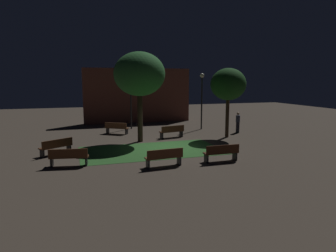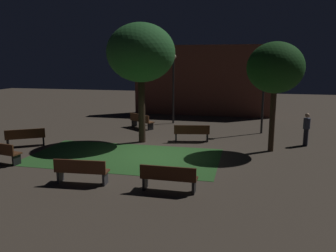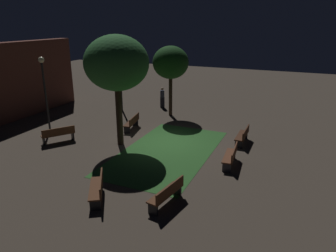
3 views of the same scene
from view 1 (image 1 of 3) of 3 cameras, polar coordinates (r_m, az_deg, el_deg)
The scene contains 14 objects.
ground_plane at distance 18.51m, azimuth 0.31°, elevation -4.08°, with size 60.00×60.00×0.00m, color #473D33.
grass_lawn at distance 17.76m, azimuth -3.11°, elevation -4.63°, with size 8.14×4.41×0.01m, color #2D6028.
bench_by_lamp at distance 14.40m, azimuth -0.71°, elevation -5.83°, with size 1.83×0.62×0.88m.
bench_near_trees at distance 15.51m, azimuth 10.05°, elevation -4.90°, with size 1.80×0.48×0.88m.
bench_back_row at distance 21.55m, azimuth 0.77°, elevation -0.95°, with size 1.86×0.81×0.88m.
bench_lawn_edge at distance 23.40m, azimuth -9.66°, elevation -0.31°, with size 1.75×1.42×0.88m.
bench_front_left at distance 15.20m, azimuth -18.19°, elevation -5.49°, with size 1.86×0.78×0.88m.
bench_corner at distance 17.76m, azimuth -20.26°, elevation -3.58°, with size 1.78×1.37×0.88m.
tree_right_canopy at distance 21.88m, azimuth 11.26°, elevation 7.64°, with size 2.49×2.49×4.91m.
tree_left_canopy at distance 20.00m, azimuth -5.40°, elevation 9.62°, with size 3.35×3.35×5.90m.
lamp_post_near_wall at distance 25.26m, azimuth 6.39°, elevation 6.47°, with size 0.36×0.36×4.63m.
lamp_post_path_center at distance 25.48m, azimuth -7.02°, elevation 6.30°, with size 0.36×0.36×4.50m.
pedestrian at distance 24.17m, azimuth 13.01°, elevation 0.76°, with size 0.32×0.32×1.61m.
building_wall_backdrop at distance 29.45m, azimuth -5.70°, elevation 5.72°, with size 10.24×0.80×5.18m, color brown.
Camera 1 is at (-5.52, -17.19, 4.09)m, focal length 32.39 mm.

